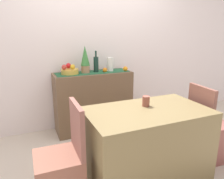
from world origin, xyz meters
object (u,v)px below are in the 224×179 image
object	(u,v)px
wine_bottle	(96,64)
chair_near_window	(61,174)
potted_plant	(85,59)
dining_table	(146,144)
chair_by_corner	(208,137)
fruit_bowl	(70,71)
sideboard_console	(93,101)
coffee_cup	(146,101)
ceramic_vase	(110,64)

from	to	relation	value
wine_bottle	chair_near_window	distance (m)	1.70
potted_plant	dining_table	bearing A→B (deg)	-79.57
potted_plant	chair_by_corner	size ratio (longest dim) A/B	0.44
fruit_bowl	chair_by_corner	xyz separation A→B (m)	(1.34, -1.30, -0.67)
sideboard_console	fruit_bowl	bearing A→B (deg)	180.00
coffee_cup	sideboard_console	bearing A→B (deg)	98.23
ceramic_vase	potted_plant	xyz separation A→B (m)	(-0.39, 0.00, 0.10)
chair_by_corner	chair_near_window	bearing A→B (deg)	-179.95
potted_plant	chair_near_window	xyz separation A→B (m)	(-0.63, -1.30, -0.83)
dining_table	coffee_cup	bearing A→B (deg)	67.30
wine_bottle	chair_near_window	xyz separation A→B (m)	(-0.79, -1.30, -0.75)
dining_table	chair_near_window	distance (m)	0.87
fruit_bowl	coffee_cup	bearing A→B (deg)	-66.97
sideboard_console	ceramic_vase	world-z (taller)	ceramic_vase
sideboard_console	wine_bottle	xyz separation A→B (m)	(0.05, 0.00, 0.57)
chair_by_corner	ceramic_vase	bearing A→B (deg)	118.99
fruit_bowl	dining_table	distance (m)	1.50
coffee_cup	chair_near_window	size ratio (longest dim) A/B	0.12
dining_table	coffee_cup	size ratio (longest dim) A/B	11.58
ceramic_vase	chair_by_corner	size ratio (longest dim) A/B	0.23
fruit_bowl	wine_bottle	xyz separation A→B (m)	(0.39, 0.00, 0.08)
sideboard_console	dining_table	world-z (taller)	sideboard_console
dining_table	chair_near_window	world-z (taller)	chair_near_window
ceramic_vase	coffee_cup	xyz separation A→B (m)	(-0.10, -1.20, -0.20)
coffee_cup	fruit_bowl	bearing A→B (deg)	113.03
sideboard_console	coffee_cup	size ratio (longest dim) A/B	10.94
ceramic_vase	fruit_bowl	bearing A→B (deg)	180.00
wine_bottle	chair_by_corner	size ratio (longest dim) A/B	0.35
sideboard_console	dining_table	xyz separation A→B (m)	(0.13, -1.30, -0.08)
fruit_bowl	chair_near_window	world-z (taller)	fruit_bowl
wine_bottle	coffee_cup	bearing A→B (deg)	-84.30
dining_table	sideboard_console	bearing A→B (deg)	95.76
chair_by_corner	potted_plant	bearing A→B (deg)	130.38
potted_plant	chair_by_corner	world-z (taller)	potted_plant
wine_bottle	coffee_cup	distance (m)	1.23
sideboard_console	fruit_bowl	size ratio (longest dim) A/B	4.67
potted_plant	coffee_cup	bearing A→B (deg)	-76.79
sideboard_console	chair_near_window	xyz separation A→B (m)	(-0.74, -1.30, -0.18)
dining_table	wine_bottle	bearing A→B (deg)	93.40
wine_bottle	dining_table	bearing A→B (deg)	-86.60
fruit_bowl	chair_near_window	size ratio (longest dim) A/B	0.27
coffee_cup	chair_near_window	world-z (taller)	chair_near_window
sideboard_console	dining_table	bearing A→B (deg)	-84.24
sideboard_console	potted_plant	world-z (taller)	potted_plant
dining_table	coffee_cup	xyz separation A→B (m)	(0.04, 0.10, 0.42)
ceramic_vase	chair_near_window	bearing A→B (deg)	-127.86
dining_table	chair_by_corner	bearing A→B (deg)	0.08
potted_plant	coffee_cup	distance (m)	1.27
fruit_bowl	potted_plant	size ratio (longest dim) A/B	0.62
sideboard_console	wine_bottle	bearing A→B (deg)	0.00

